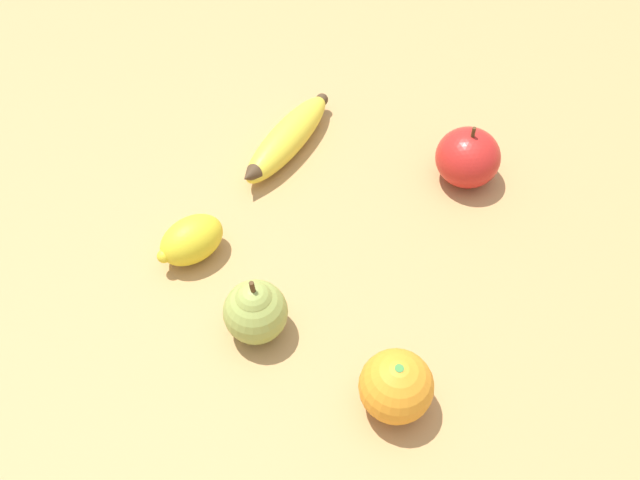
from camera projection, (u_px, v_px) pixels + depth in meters
ground_plane at (400, 215)px, 0.87m from camera, size 3.00×3.00×0.00m
banana at (286, 139)px, 0.91m from camera, size 0.19×0.04×0.04m
orange at (396, 386)px, 0.69m from camera, size 0.07×0.07×0.07m
pear at (255, 310)px, 0.74m from camera, size 0.07×0.07×0.08m
apple at (468, 157)px, 0.87m from camera, size 0.08×0.08×0.08m
lemon at (191, 240)px, 0.81m from camera, size 0.09×0.07×0.05m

